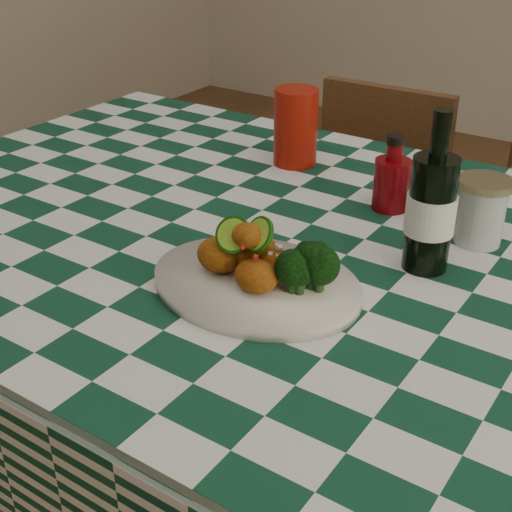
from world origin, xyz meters
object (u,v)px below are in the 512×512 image
Objects in this scene: fried_chicken_pile at (251,251)px; wooden_chair_left at (351,248)px; red_tumbler at (296,127)px; mason_jar at (481,212)px; plate at (256,284)px; ketchup_bottle at (393,173)px; beer_bottle at (433,193)px; dining_table at (287,420)px.

wooden_chair_left is at bearing 106.41° from fried_chicken_pile.
red_tumbler is 1.41× the size of mason_jar.
red_tumbler is (-0.21, 0.47, 0.02)m from fried_chicken_pile.
wooden_chair_left reaches higher than plate.
ketchup_bottle is at bearing 83.73° from plate.
red_tumbler is at bearing 115.16° from plate.
wooden_chair_left is at bearing 122.06° from ketchup_bottle.
mason_jar is 0.14× the size of wooden_chair_left.
beer_bottle reaches higher than ketchup_bottle.
wooden_chair_left is at bearing 106.91° from plate.
beer_bottle is (0.22, 0.03, 0.52)m from dining_table.
mason_jar is at bearing 56.54° from plate.
red_tumbler is 1.14× the size of ketchup_bottle.
ketchup_bottle is at bearing 82.51° from fried_chicken_pile.
ketchup_bottle is 0.18m from mason_jar.
beer_bottle reaches higher than wooden_chair_left.
ketchup_bottle is 0.72m from wooden_chair_left.
fried_chicken_pile is 0.86× the size of red_tumbler.
fried_chicken_pile is at bearing -132.66° from beer_bottle.
ketchup_bottle is at bearing 67.54° from dining_table.
fried_chicken_pile is at bearing -65.65° from red_tumbler.
beer_bottle is at bearing 47.34° from fried_chicken_pile.
dining_table is 12.34× the size of fried_chicken_pile.
plate is 0.39× the size of wooden_chair_left.
fried_chicken_pile is 0.40m from mason_jar.
mason_jar is at bearing -17.69° from red_tumbler.
dining_table is at bearing -171.65° from beer_bottle.
fried_chicken_pile is 0.98m from wooden_chair_left.
plate is at bearing -96.27° from ketchup_bottle.
ketchup_bottle is (0.04, 0.37, 0.06)m from plate.
red_tumbler is (-0.18, 0.30, 0.47)m from dining_table.
red_tumbler is at bearing 114.35° from fried_chicken_pile.
beer_bottle is (0.40, -0.27, 0.05)m from red_tumbler.
fried_chicken_pile is (0.03, -0.17, 0.45)m from dining_table.
dining_table is 15.01× the size of mason_jar.
fried_chicken_pile is 0.98× the size of ketchup_bottle.
ketchup_bottle reaches higher than plate.
dining_table is 0.49m from fried_chicken_pile.
mason_jar is (0.43, -0.14, -0.02)m from red_tumbler.
fried_chicken_pile is at bearing -78.37° from dining_table.
ketchup_bottle is at bearing 166.42° from mason_jar.
red_tumbler is at bearing 120.63° from dining_table.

